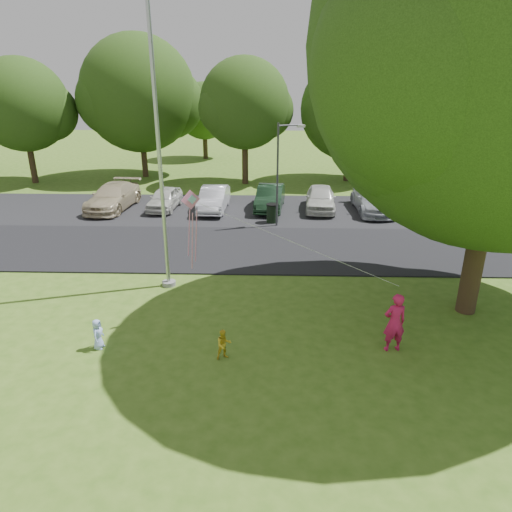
{
  "coord_description": "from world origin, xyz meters",
  "views": [
    {
      "loc": [
        0.23,
        -10.41,
        7.21
      ],
      "look_at": [
        -0.21,
        4.0,
        1.6
      ],
      "focal_mm": 32.0,
      "sensor_mm": 36.0,
      "label": 1
    }
  ],
  "objects_px": {
    "woman": "(395,322)",
    "child_blue": "(98,334)",
    "child_yellow": "(224,344)",
    "street_lamp": "(281,166)",
    "big_tree": "(511,59)",
    "kite": "(196,216)",
    "flagpole": "(161,174)",
    "trash_can": "(272,214)"
  },
  "relations": [
    {
      "from": "woman",
      "to": "child_blue",
      "type": "height_order",
      "value": "woman"
    },
    {
      "from": "woman",
      "to": "child_yellow",
      "type": "distance_m",
      "value": 4.78
    },
    {
      "from": "street_lamp",
      "to": "child_yellow",
      "type": "distance_m",
      "value": 12.63
    },
    {
      "from": "woman",
      "to": "big_tree",
      "type": "bearing_deg",
      "value": -151.49
    },
    {
      "from": "child_blue",
      "to": "kite",
      "type": "relative_size",
      "value": 0.15
    },
    {
      "from": "child_yellow",
      "to": "child_blue",
      "type": "distance_m",
      "value": 3.65
    },
    {
      "from": "flagpole",
      "to": "street_lamp",
      "type": "xyz_separation_m",
      "value": [
        4.3,
        7.49,
        -1.02
      ]
    },
    {
      "from": "flagpole",
      "to": "woman",
      "type": "distance_m",
      "value": 8.97
    },
    {
      "from": "trash_can",
      "to": "child_blue",
      "type": "distance_m",
      "value": 13.28
    },
    {
      "from": "child_yellow",
      "to": "child_blue",
      "type": "bearing_deg",
      "value": 150.16
    },
    {
      "from": "kite",
      "to": "flagpole",
      "type": "bearing_deg",
      "value": 91.8
    },
    {
      "from": "big_tree",
      "to": "woman",
      "type": "xyz_separation_m",
      "value": [
        -2.96,
        -2.35,
        -6.83
      ]
    },
    {
      "from": "trash_can",
      "to": "big_tree",
      "type": "bearing_deg",
      "value": -57.13
    },
    {
      "from": "street_lamp",
      "to": "big_tree",
      "type": "bearing_deg",
      "value": -80.44
    },
    {
      "from": "woman",
      "to": "child_blue",
      "type": "bearing_deg",
      "value": -8.78
    },
    {
      "from": "street_lamp",
      "to": "child_yellow",
      "type": "bearing_deg",
      "value": -121.22
    },
    {
      "from": "street_lamp",
      "to": "trash_can",
      "type": "height_order",
      "value": "street_lamp"
    },
    {
      "from": "trash_can",
      "to": "child_yellow",
      "type": "distance_m",
      "value": 12.79
    },
    {
      "from": "trash_can",
      "to": "big_tree",
      "type": "xyz_separation_m",
      "value": [
        6.33,
        -9.79,
        7.18
      ]
    },
    {
      "from": "street_lamp",
      "to": "woman",
      "type": "bearing_deg",
      "value": -98.7
    },
    {
      "from": "woman",
      "to": "kite",
      "type": "xyz_separation_m",
      "value": [
        -5.7,
        1.69,
        2.55
      ]
    },
    {
      "from": "flagpole",
      "to": "child_yellow",
      "type": "xyz_separation_m",
      "value": [
        2.52,
        -4.71,
        -3.73
      ]
    },
    {
      "from": "big_tree",
      "to": "child_blue",
      "type": "distance_m",
      "value": 13.67
    },
    {
      "from": "woman",
      "to": "kite",
      "type": "height_order",
      "value": "kite"
    },
    {
      "from": "street_lamp",
      "to": "child_blue",
      "type": "xyz_separation_m",
      "value": [
        -5.41,
        -11.8,
        -2.69
      ]
    },
    {
      "from": "big_tree",
      "to": "woman",
      "type": "relative_size",
      "value": 7.77
    },
    {
      "from": "big_tree",
      "to": "child_yellow",
      "type": "bearing_deg",
      "value": -159.17
    },
    {
      "from": "big_tree",
      "to": "trash_can",
      "type": "bearing_deg",
      "value": 122.87
    },
    {
      "from": "flagpole",
      "to": "trash_can",
      "type": "height_order",
      "value": "flagpole"
    },
    {
      "from": "child_yellow",
      "to": "kite",
      "type": "height_order",
      "value": "kite"
    },
    {
      "from": "flagpole",
      "to": "trash_can",
      "type": "distance_m",
      "value": 9.61
    },
    {
      "from": "big_tree",
      "to": "child_yellow",
      "type": "height_order",
      "value": "big_tree"
    },
    {
      "from": "child_yellow",
      "to": "child_blue",
      "type": "xyz_separation_m",
      "value": [
        -3.63,
        0.4,
        0.02
      ]
    },
    {
      "from": "big_tree",
      "to": "kite",
      "type": "bearing_deg",
      "value": -175.61
    },
    {
      "from": "street_lamp",
      "to": "trash_can",
      "type": "distance_m",
      "value": 2.69
    },
    {
      "from": "child_yellow",
      "to": "child_blue",
      "type": "height_order",
      "value": "child_blue"
    },
    {
      "from": "child_blue",
      "to": "trash_can",
      "type": "bearing_deg",
      "value": -17.58
    },
    {
      "from": "street_lamp",
      "to": "big_tree",
      "type": "height_order",
      "value": "big_tree"
    },
    {
      "from": "trash_can",
      "to": "child_blue",
      "type": "xyz_separation_m",
      "value": [
        -4.99,
        -12.31,
        -0.08
      ]
    },
    {
      "from": "child_blue",
      "to": "woman",
      "type": "bearing_deg",
      "value": -84.34
    },
    {
      "from": "flagpole",
      "to": "child_blue",
      "type": "height_order",
      "value": "flagpole"
    },
    {
      "from": "woman",
      "to": "child_yellow",
      "type": "bearing_deg",
      "value": -3.05
    }
  ]
}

